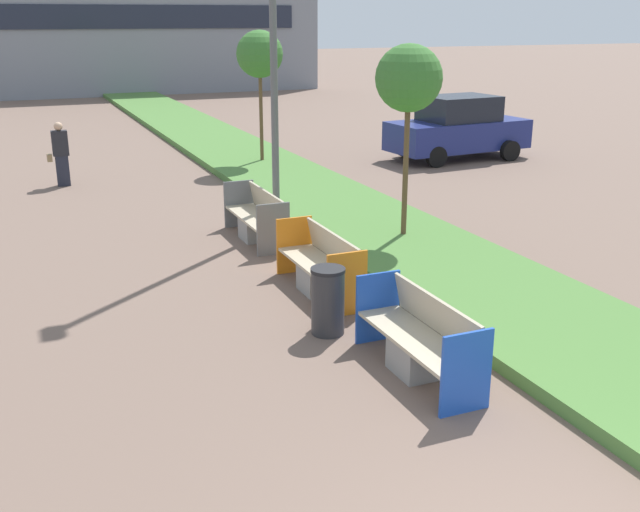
{
  "coord_description": "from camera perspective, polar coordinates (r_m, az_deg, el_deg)",
  "views": [
    {
      "loc": [
        -3.34,
        -3.08,
        4.09
      ],
      "look_at": [
        0.9,
        6.91,
        0.6
      ],
      "focal_mm": 42.0,
      "sensor_mm": 36.0,
      "label": 1
    }
  ],
  "objects": [
    {
      "name": "sapling_tree_near",
      "position": [
        13.67,
        6.78,
        13.2
      ],
      "size": [
        1.2,
        1.2,
        3.64
      ],
      "color": "brown",
      "rests_on": "ground"
    },
    {
      "name": "bench_grey_frame",
      "position": [
        14.32,
        -4.81,
        2.7
      ],
      "size": [
        0.65,
        2.1,
        0.94
      ],
      "color": "gray",
      "rests_on": "ground"
    },
    {
      "name": "building_backdrop",
      "position": [
        45.45,
        -14.33,
        16.79
      ],
      "size": [
        20.2,
        6.94,
        7.36
      ],
      "color": "gray",
      "rests_on": "ground"
    },
    {
      "name": "bench_orange_frame",
      "position": [
        11.53,
        0.06,
        -1.0
      ],
      "size": [
        0.65,
        2.11,
        0.94
      ],
      "color": "gray",
      "rests_on": "ground"
    },
    {
      "name": "sapling_tree_far",
      "position": [
        21.22,
        -4.62,
        15.03
      ],
      "size": [
        1.28,
        1.28,
        3.74
      ],
      "color": "brown",
      "rests_on": "ground"
    },
    {
      "name": "planter_grass_strip",
      "position": [
        16.92,
        0.43,
        4.15
      ],
      "size": [
        2.8,
        120.0,
        0.18
      ],
      "color": "#4C7A38",
      "rests_on": "ground"
    },
    {
      "name": "litter_bin",
      "position": [
        10.0,
        0.6,
        -3.44
      ],
      "size": [
        0.46,
        0.46,
        0.92
      ],
      "color": "#2D2D30",
      "rests_on": "ground"
    },
    {
      "name": "pedestrian_walking",
      "position": [
        19.91,
        -19.15,
        7.35
      ],
      "size": [
        0.53,
        0.24,
        1.6
      ],
      "color": "#232633",
      "rests_on": "ground"
    },
    {
      "name": "parked_car_distant",
      "position": [
        22.86,
        10.47,
        9.55
      ],
      "size": [
        4.32,
        2.07,
        1.86
      ],
      "rotation": [
        0.0,
        0.0,
        0.08
      ],
      "color": "navy",
      "rests_on": "ground"
    },
    {
      "name": "bench_blue_frame",
      "position": [
        9.03,
        7.62,
        -6.67
      ],
      "size": [
        0.65,
        2.1,
        0.94
      ],
      "color": "gray",
      "rests_on": "ground"
    }
  ]
}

